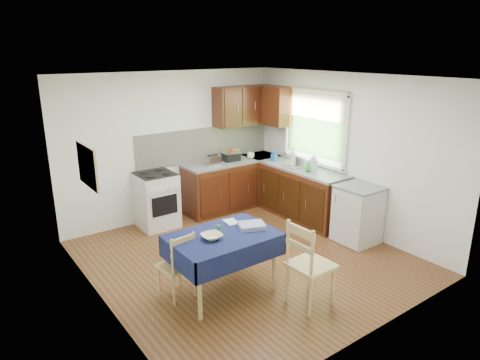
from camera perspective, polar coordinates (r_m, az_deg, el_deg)
floor at (r=6.16m, az=0.82°, el=-10.34°), size 4.20×4.20×0.00m
ceiling at (r=5.48m, az=0.93°, el=13.54°), size 4.00×4.20×0.02m
wall_back at (r=7.43m, az=-8.95°, el=4.54°), size 4.00×0.02×2.50m
wall_front at (r=4.30m, az=18.01°, el=-5.47°), size 4.00×0.02×2.50m
wall_left at (r=4.82m, az=-18.51°, el=-3.07°), size 0.02×4.20×2.50m
wall_right at (r=7.04m, az=14.01°, el=3.55°), size 0.02×4.20×2.50m
base_cabinets at (r=7.69m, az=3.29°, el=-1.20°), size 1.90×2.30×0.86m
worktop_back at (r=7.79m, az=-0.93°, el=2.54°), size 1.90×0.60×0.04m
worktop_right at (r=7.34m, az=8.43°, el=1.44°), size 0.60×1.70×0.04m
worktop_corner at (r=8.17m, az=2.80°, el=3.21°), size 0.60×0.60×0.04m
splashback at (r=7.74m, az=-4.60°, el=4.81°), size 2.70×0.02×0.60m
upper_cabinets at (r=7.89m, az=1.89°, el=9.89°), size 1.20×0.85×0.70m
stove at (r=7.18m, az=-11.08°, el=-2.61°), size 0.60×0.61×0.92m
window at (r=7.40m, az=9.94°, el=7.61°), size 0.04×1.48×1.26m
fridge at (r=6.73m, az=15.42°, el=-4.43°), size 0.58×0.60×0.89m
corkboard at (r=5.01m, az=-19.64°, el=1.74°), size 0.04×0.62×0.47m
dining_table at (r=5.10m, az=-2.29°, el=-8.38°), size 1.25×0.84×0.75m
chair_far at (r=5.13m, az=-8.26°, el=-10.97°), size 0.41×0.41×0.84m
chair_near at (r=4.95m, az=9.03°, el=-10.75°), size 0.47×0.47×1.03m
toaster at (r=7.42m, az=-3.63°, el=2.64°), size 0.25×0.16×0.20m
sandwich_press at (r=7.73m, az=-1.28°, el=3.20°), size 0.29×0.25×0.17m
sauce_bottle at (r=7.63m, az=-1.26°, el=3.31°), size 0.06×0.06×0.24m
yellow_packet at (r=8.00m, az=-0.60°, el=3.64°), size 0.13×0.10×0.15m
dish_rack at (r=7.43m, az=7.61°, el=2.01°), size 0.40×0.31×0.19m
kettle at (r=7.15m, az=9.76°, el=2.06°), size 0.15×0.15×0.26m
cup at (r=7.90m, az=1.44°, el=3.30°), size 0.16×0.16×0.11m
soap_bottle_a at (r=7.34m, az=7.01°, el=2.98°), size 0.18×0.18×0.33m
soap_bottle_b at (r=7.75m, az=4.58°, el=3.32°), size 0.11×0.10×0.20m
soap_bottle_c at (r=7.12m, az=9.09°, el=1.71°), size 0.15×0.15×0.15m
plate_bowl at (r=4.94m, az=-3.79°, el=-7.52°), size 0.25×0.25×0.06m
book at (r=5.35m, az=-1.91°, el=-5.78°), size 0.18×0.23×0.02m
spice_jar at (r=5.11m, az=-2.82°, el=-6.50°), size 0.04×0.04×0.09m
tea_towel at (r=5.23m, az=1.56°, el=-6.10°), size 0.38×0.34×0.06m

